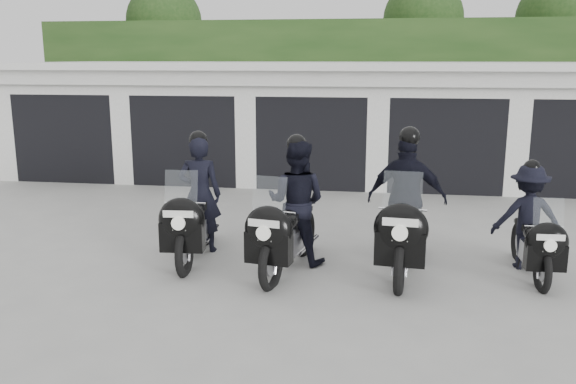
# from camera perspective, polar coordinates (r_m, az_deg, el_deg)

# --- Properties ---
(ground) EXTENTS (80.00, 80.00, 0.00)m
(ground) POSITION_cam_1_polar(r_m,az_deg,el_deg) (9.32, -1.67, -6.88)
(ground) COLOR #9E9E98
(ground) RESTS_ON ground
(garage_block) EXTENTS (16.40, 6.80, 2.96)m
(garage_block) POSITION_cam_1_polar(r_m,az_deg,el_deg) (16.86, 3.13, 6.79)
(garage_block) COLOR white
(garage_block) RESTS_ON ground
(background_vegetation) EXTENTS (20.00, 3.90, 5.80)m
(background_vegetation) POSITION_cam_1_polar(r_m,az_deg,el_deg) (21.60, 5.42, 11.57)
(background_vegetation) COLOR #1B3714
(background_vegetation) RESTS_ON ground
(police_bike_a) EXTENTS (0.78, 2.33, 2.03)m
(police_bike_a) POSITION_cam_1_polar(r_m,az_deg,el_deg) (9.60, -8.64, -1.44)
(police_bike_a) COLOR black
(police_bike_a) RESTS_ON ground
(police_bike_b) EXTENTS (1.10, 2.33, 2.04)m
(police_bike_b) POSITION_cam_1_polar(r_m,az_deg,el_deg) (9.04, 0.38, -1.78)
(police_bike_b) COLOR black
(police_bike_b) RESTS_ON ground
(police_bike_c) EXTENTS (1.24, 2.49, 2.17)m
(police_bike_c) POSITION_cam_1_polar(r_m,az_deg,el_deg) (9.14, 10.97, -1.50)
(police_bike_c) COLOR black
(police_bike_c) RESTS_ON ground
(police_bike_d) EXTENTS (1.03, 1.95, 1.69)m
(police_bike_d) POSITION_cam_1_polar(r_m,az_deg,el_deg) (9.55, 21.71, -2.78)
(police_bike_d) COLOR black
(police_bike_d) RESTS_ON ground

